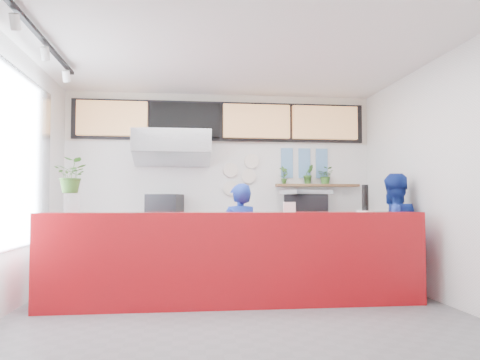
% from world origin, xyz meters
% --- Properties ---
extents(floor, '(5.00, 5.00, 0.00)m').
position_xyz_m(floor, '(0.00, 0.00, 0.00)').
color(floor, slate).
rests_on(floor, ground).
extents(ceiling, '(5.00, 5.00, 0.00)m').
position_xyz_m(ceiling, '(0.00, 0.00, 3.00)').
color(ceiling, silver).
extents(wall_back, '(5.00, 0.00, 5.00)m').
position_xyz_m(wall_back, '(0.00, 2.50, 1.50)').
color(wall_back, white).
rests_on(wall_back, ground).
extents(wall_left, '(0.00, 5.00, 5.00)m').
position_xyz_m(wall_left, '(-2.50, 0.00, 1.50)').
color(wall_left, white).
rests_on(wall_left, ground).
extents(wall_right, '(0.00, 5.00, 5.00)m').
position_xyz_m(wall_right, '(2.50, 0.00, 1.50)').
color(wall_right, white).
rests_on(wall_right, ground).
extents(service_counter, '(4.50, 0.60, 1.10)m').
position_xyz_m(service_counter, '(0.00, 0.40, 0.55)').
color(service_counter, '#A10B11').
rests_on(service_counter, ground).
extents(cream_band, '(5.00, 0.02, 0.80)m').
position_xyz_m(cream_band, '(0.00, 2.49, 2.60)').
color(cream_band, beige).
rests_on(cream_band, wall_back).
extents(prep_bench, '(1.80, 0.60, 0.90)m').
position_xyz_m(prep_bench, '(-0.80, 2.20, 0.45)').
color(prep_bench, '#B2B5BA').
rests_on(prep_bench, ground).
extents(panini_oven, '(0.60, 0.60, 0.44)m').
position_xyz_m(panini_oven, '(-0.91, 2.20, 1.12)').
color(panini_oven, black).
rests_on(panini_oven, prep_bench).
extents(extraction_hood, '(1.20, 0.70, 0.35)m').
position_xyz_m(extraction_hood, '(-0.80, 2.15, 2.15)').
color(extraction_hood, '#B2B5BA').
rests_on(extraction_hood, ceiling).
extents(hood_lip, '(1.20, 0.69, 0.31)m').
position_xyz_m(hood_lip, '(-0.80, 2.15, 1.95)').
color(hood_lip, '#B2B5BA').
rests_on(hood_lip, ceiling).
extents(right_bench, '(1.80, 0.60, 0.90)m').
position_xyz_m(right_bench, '(1.50, 2.20, 0.45)').
color(right_bench, '#B2B5BA').
rests_on(right_bench, ground).
extents(espresso_machine, '(0.80, 0.68, 0.44)m').
position_xyz_m(espresso_machine, '(1.36, 2.20, 1.12)').
color(espresso_machine, black).
rests_on(espresso_machine, right_bench).
extents(espresso_tray, '(0.83, 0.70, 0.06)m').
position_xyz_m(espresso_tray, '(1.36, 2.20, 1.38)').
color(espresso_tray, '#B4B8BC').
rests_on(espresso_tray, espresso_machine).
extents(herb_shelf, '(1.40, 0.18, 0.04)m').
position_xyz_m(herb_shelf, '(1.60, 2.40, 1.50)').
color(herb_shelf, brown).
rests_on(herb_shelf, wall_back).
extents(menu_board_far_left, '(1.10, 0.10, 0.55)m').
position_xyz_m(menu_board_far_left, '(-1.75, 2.38, 2.55)').
color(menu_board_far_left, tan).
rests_on(menu_board_far_left, wall_back).
extents(menu_board_mid_left, '(1.10, 0.10, 0.55)m').
position_xyz_m(menu_board_mid_left, '(-0.59, 2.38, 2.55)').
color(menu_board_mid_left, black).
rests_on(menu_board_mid_left, wall_back).
extents(menu_board_mid_right, '(1.10, 0.10, 0.55)m').
position_xyz_m(menu_board_mid_right, '(0.57, 2.38, 2.55)').
color(menu_board_mid_right, tan).
rests_on(menu_board_mid_right, wall_back).
extents(menu_board_far_right, '(1.10, 0.10, 0.55)m').
position_xyz_m(menu_board_far_right, '(1.73, 2.38, 2.55)').
color(menu_board_far_right, tan).
rests_on(menu_board_far_right, wall_back).
extents(soffit, '(4.80, 0.04, 0.65)m').
position_xyz_m(soffit, '(0.00, 2.46, 2.55)').
color(soffit, black).
rests_on(soffit, wall_back).
extents(window_pane, '(0.04, 2.20, 1.90)m').
position_xyz_m(window_pane, '(-2.47, 0.30, 1.70)').
color(window_pane, silver).
rests_on(window_pane, wall_left).
extents(window_frame, '(0.03, 2.30, 2.00)m').
position_xyz_m(window_frame, '(-2.45, 0.30, 1.70)').
color(window_frame, '#B2B5BA').
rests_on(window_frame, wall_left).
extents(track_rail, '(0.05, 2.40, 0.04)m').
position_xyz_m(track_rail, '(-2.10, 0.00, 2.94)').
color(track_rail, black).
rests_on(track_rail, ceiling).
extents(dec_plate_a, '(0.24, 0.03, 0.24)m').
position_xyz_m(dec_plate_a, '(0.15, 2.47, 1.75)').
color(dec_plate_a, silver).
rests_on(dec_plate_a, wall_back).
extents(dec_plate_b, '(0.24, 0.03, 0.24)m').
position_xyz_m(dec_plate_b, '(0.45, 2.47, 1.65)').
color(dec_plate_b, silver).
rests_on(dec_plate_b, wall_back).
extents(dec_plate_c, '(0.24, 0.03, 0.24)m').
position_xyz_m(dec_plate_c, '(0.15, 2.47, 1.45)').
color(dec_plate_c, silver).
rests_on(dec_plate_c, wall_back).
extents(dec_plate_d, '(0.24, 0.03, 0.24)m').
position_xyz_m(dec_plate_d, '(0.50, 2.47, 1.90)').
color(dec_plate_d, silver).
rests_on(dec_plate_d, wall_back).
extents(photo_frame_a, '(0.20, 0.02, 0.25)m').
position_xyz_m(photo_frame_a, '(1.10, 2.48, 2.00)').
color(photo_frame_a, '#598CBF').
rests_on(photo_frame_a, wall_back).
extents(photo_frame_b, '(0.20, 0.02, 0.25)m').
position_xyz_m(photo_frame_b, '(1.40, 2.48, 2.00)').
color(photo_frame_b, '#598CBF').
rests_on(photo_frame_b, wall_back).
extents(photo_frame_c, '(0.20, 0.02, 0.25)m').
position_xyz_m(photo_frame_c, '(1.70, 2.48, 2.00)').
color(photo_frame_c, '#598CBF').
rests_on(photo_frame_c, wall_back).
extents(photo_frame_d, '(0.20, 0.02, 0.25)m').
position_xyz_m(photo_frame_d, '(1.10, 2.48, 1.75)').
color(photo_frame_d, '#598CBF').
rests_on(photo_frame_d, wall_back).
extents(photo_frame_e, '(0.20, 0.02, 0.25)m').
position_xyz_m(photo_frame_e, '(1.40, 2.48, 1.75)').
color(photo_frame_e, '#598CBF').
rests_on(photo_frame_e, wall_back).
extents(photo_frame_f, '(0.20, 0.02, 0.25)m').
position_xyz_m(photo_frame_f, '(1.70, 2.48, 1.75)').
color(photo_frame_f, '#598CBF').
rests_on(photo_frame_f, wall_back).
extents(staff_center, '(0.61, 0.48, 1.46)m').
position_xyz_m(staff_center, '(0.11, 0.86, 0.73)').
color(staff_center, navy).
rests_on(staff_center, ground).
extents(staff_right, '(0.88, 0.74, 1.61)m').
position_xyz_m(staff_right, '(2.21, 0.87, 0.80)').
color(staff_right, navy).
rests_on(staff_right, ground).
extents(herb_a, '(0.19, 0.16, 0.30)m').
position_xyz_m(herb_a, '(1.03, 2.40, 1.67)').
color(herb_a, '#366724').
rests_on(herb_a, herb_shelf).
extents(herb_b, '(0.21, 0.19, 0.32)m').
position_xyz_m(herb_b, '(1.45, 2.40, 1.68)').
color(herb_b, '#366724').
rests_on(herb_b, herb_shelf).
extents(herb_c, '(0.33, 0.31, 0.29)m').
position_xyz_m(herb_c, '(1.75, 2.40, 1.66)').
color(herb_c, '#366724').
rests_on(herb_c, herb_shelf).
extents(glass_vase, '(0.23, 0.23, 0.22)m').
position_xyz_m(glass_vase, '(-1.87, 0.30, 1.21)').
color(glass_vase, silver).
rests_on(glass_vase, service_counter).
extents(basil_vase, '(0.41, 0.37, 0.40)m').
position_xyz_m(basil_vase, '(-1.87, 0.30, 1.52)').
color(basil_vase, '#366724').
rests_on(basil_vase, glass_vase).
extents(napkin_holder, '(0.14, 0.09, 0.12)m').
position_xyz_m(napkin_holder, '(0.66, 0.38, 1.16)').
color(napkin_holder, white).
rests_on(napkin_holder, service_counter).
extents(white_plate, '(0.21, 0.21, 0.02)m').
position_xyz_m(white_plate, '(1.60, 0.33, 1.11)').
color(white_plate, white).
rests_on(white_plate, service_counter).
extents(pepper_mill, '(0.09, 0.09, 0.32)m').
position_xyz_m(pepper_mill, '(1.60, 0.33, 1.27)').
color(pepper_mill, black).
rests_on(pepper_mill, white_plate).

